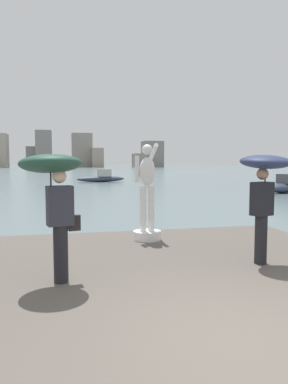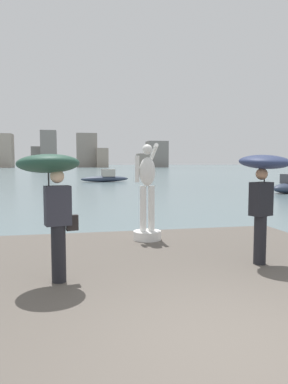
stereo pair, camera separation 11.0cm
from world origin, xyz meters
name	(u,v)px [view 2 (the right image)]	position (x,y,z in m)	size (l,w,h in m)	color
ground_plane	(82,181)	(0.00, 40.00, 0.00)	(400.00, 400.00, 0.00)	slate
pier	(190,302)	(0.00, 1.60, 0.20)	(7.76, 9.20, 0.40)	#564F47
statue_white_figure	(147,203)	(0.12, 5.04, 1.28)	(0.66, 0.89, 2.28)	white
onlooker_left	(52,183)	(-1.95, 2.34, 1.93)	(1.12, 1.13, 1.99)	black
onlooker_right	(263,179)	(1.73, 2.65, 1.93)	(1.17, 1.18, 1.99)	black
boat_near	(105,178)	(2.46, 37.08, 0.46)	(5.39, 1.67, 1.40)	#2D384C
distant_skyline	(61,153)	(-3.64, 137.11, 5.47)	(76.69, 12.76, 13.42)	gray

